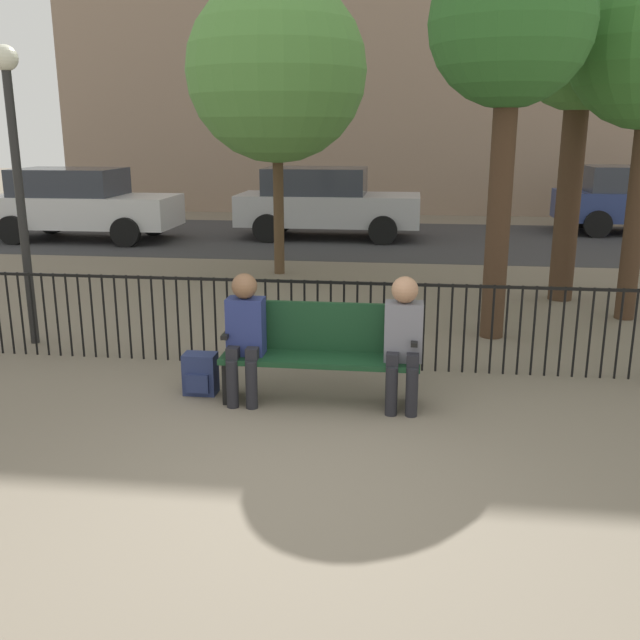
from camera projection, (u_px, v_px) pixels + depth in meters
The scene contains 13 objects.
ground_plane at pixel (289, 490), 5.06m from camera, with size 80.00×80.00×0.00m, color #706656.
park_bench at pixel (321, 349), 6.64m from camera, with size 1.84×0.45×0.92m.
seated_person_0 at pixel (245, 330), 6.55m from camera, with size 0.34×0.39×1.22m.
seated_person_1 at pixel (403, 335), 6.37m from camera, with size 0.34×0.39×1.23m.
backpack at pixel (200, 374), 6.86m from camera, with size 0.31×0.24×0.40m.
fence_railing at pixel (331, 317), 7.54m from camera, with size 9.01×0.03×0.95m.
tree_0 at pixel (511, 30), 7.90m from camera, with size 1.84×1.84×4.54m.
tree_2 at pixel (581, 53), 9.83m from camera, with size 1.81×1.81×4.52m.
tree_3 at pixel (277, 71), 11.78m from camera, with size 3.00×3.00×4.91m.
lamp_post at pixel (15, 150), 7.97m from camera, with size 0.28×0.28×3.37m.
street_surface at pixel (377, 239), 16.55m from camera, with size 24.00×6.00×0.01m.
parked_car_1 at pixel (325, 202), 16.57m from camera, with size 4.20×1.94×1.62m.
parked_car_2 at pixel (80, 203), 16.28m from camera, with size 4.20×1.94×1.62m.
Camera 1 is at (0.80, -4.51, 2.48)m, focal length 40.00 mm.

